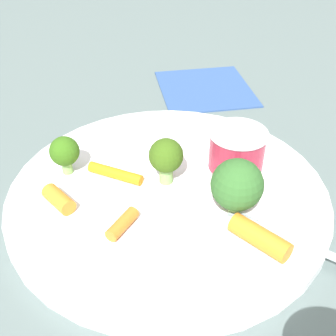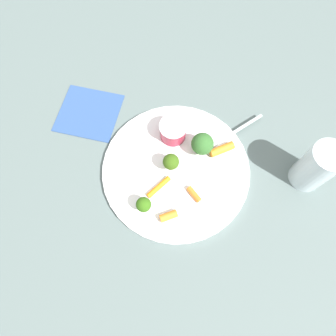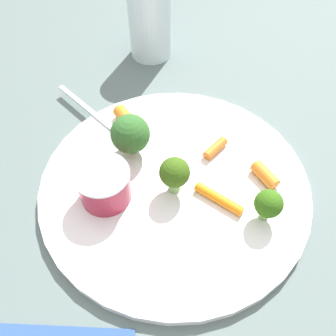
{
  "view_description": "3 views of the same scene",
  "coord_description": "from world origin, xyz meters",
  "px_view_note": "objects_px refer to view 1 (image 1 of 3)",
  "views": [
    {
      "loc": [
        0.31,
        -0.05,
        0.28
      ],
      "look_at": [
        -0.02,
        0.0,
        0.02
      ],
      "focal_mm": 44.62,
      "sensor_mm": 36.0,
      "label": 1
    },
    {
      "loc": [
        0.04,
        -0.23,
        0.61
      ],
      "look_at": [
        -0.02,
        -0.01,
        0.02
      ],
      "focal_mm": 32.43,
      "sensor_mm": 36.0,
      "label": 2
    },
    {
      "loc": [
        -0.24,
        -0.01,
        0.35
      ],
      "look_at": [
        0.0,
        0.01,
        0.03
      ],
      "focal_mm": 37.72,
      "sensor_mm": 36.0,
      "label": 3
    }
  ],
  "objects_px": {
    "carrot_stick_1": "(122,224)",
    "carrot_stick_2": "(59,199)",
    "fork": "(317,250)",
    "napkin": "(205,88)",
    "plate": "(168,193)",
    "carrot_stick_3": "(260,237)",
    "carrot_stick_0": "(115,173)",
    "broccoli_floret_0": "(65,152)",
    "broccoli_floret_1": "(166,157)",
    "broccoli_floret_2": "(237,185)",
    "sauce_cup": "(237,149)"
  },
  "relations": [
    {
      "from": "carrot_stick_1",
      "to": "carrot_stick_2",
      "type": "relative_size",
      "value": 1.01
    },
    {
      "from": "broccoli_floret_0",
      "to": "fork",
      "type": "bearing_deg",
      "value": 55.36
    },
    {
      "from": "fork",
      "to": "broccoli_floret_0",
      "type": "bearing_deg",
      "value": -124.64
    },
    {
      "from": "carrot_stick_0",
      "to": "broccoli_floret_2",
      "type": "bearing_deg",
      "value": 56.94
    },
    {
      "from": "carrot_stick_0",
      "to": "fork",
      "type": "relative_size",
      "value": 0.45
    },
    {
      "from": "fork",
      "to": "napkin",
      "type": "xyz_separation_m",
      "value": [
        -0.33,
        -0.02,
        -0.01
      ]
    },
    {
      "from": "carrot_stick_3",
      "to": "napkin",
      "type": "relative_size",
      "value": 0.39
    },
    {
      "from": "carrot_stick_3",
      "to": "carrot_stick_2",
      "type": "bearing_deg",
      "value": -114.69
    },
    {
      "from": "plate",
      "to": "sauce_cup",
      "type": "xyz_separation_m",
      "value": [
        -0.02,
        0.08,
        0.03
      ]
    },
    {
      "from": "sauce_cup",
      "to": "broccoli_floret_1",
      "type": "bearing_deg",
      "value": -79.93
    },
    {
      "from": "broccoli_floret_1",
      "to": "carrot_stick_2",
      "type": "bearing_deg",
      "value": -79.12
    },
    {
      "from": "carrot_stick_0",
      "to": "carrot_stick_2",
      "type": "distance_m",
      "value": 0.06
    },
    {
      "from": "broccoli_floret_2",
      "to": "carrot_stick_1",
      "type": "distance_m",
      "value": 0.11
    },
    {
      "from": "plate",
      "to": "sauce_cup",
      "type": "distance_m",
      "value": 0.08
    },
    {
      "from": "plate",
      "to": "carrot_stick_3",
      "type": "height_order",
      "value": "carrot_stick_3"
    },
    {
      "from": "plate",
      "to": "broccoli_floret_0",
      "type": "height_order",
      "value": "broccoli_floret_0"
    },
    {
      "from": "broccoli_floret_2",
      "to": "carrot_stick_3",
      "type": "height_order",
      "value": "broccoli_floret_2"
    },
    {
      "from": "plate",
      "to": "carrot_stick_2",
      "type": "height_order",
      "value": "carrot_stick_2"
    },
    {
      "from": "carrot_stick_2",
      "to": "carrot_stick_3",
      "type": "bearing_deg",
      "value": 65.31
    },
    {
      "from": "carrot_stick_2",
      "to": "broccoli_floret_2",
      "type": "bearing_deg",
      "value": 77.94
    },
    {
      "from": "broccoli_floret_0",
      "to": "sauce_cup",
      "type": "bearing_deg",
      "value": 84.18
    },
    {
      "from": "broccoli_floret_0",
      "to": "broccoli_floret_1",
      "type": "relative_size",
      "value": 0.85
    },
    {
      "from": "broccoli_floret_0",
      "to": "napkin",
      "type": "bearing_deg",
      "value": 134.54
    },
    {
      "from": "plate",
      "to": "carrot_stick_0",
      "type": "bearing_deg",
      "value": -116.91
    },
    {
      "from": "broccoli_floret_0",
      "to": "napkin",
      "type": "height_order",
      "value": "broccoli_floret_0"
    },
    {
      "from": "carrot_stick_2",
      "to": "napkin",
      "type": "relative_size",
      "value": 0.26
    },
    {
      "from": "broccoli_floret_0",
      "to": "napkin",
      "type": "relative_size",
      "value": 0.3
    },
    {
      "from": "sauce_cup",
      "to": "carrot_stick_2",
      "type": "distance_m",
      "value": 0.18
    },
    {
      "from": "broccoli_floret_0",
      "to": "broccoli_floret_2",
      "type": "xyz_separation_m",
      "value": [
        0.09,
        0.15,
        0.01
      ]
    },
    {
      "from": "carrot_stick_1",
      "to": "carrot_stick_2",
      "type": "height_order",
      "value": "carrot_stick_2"
    },
    {
      "from": "broccoli_floret_1",
      "to": "broccoli_floret_2",
      "type": "relative_size",
      "value": 0.88
    },
    {
      "from": "broccoli_floret_2",
      "to": "carrot_stick_2",
      "type": "relative_size",
      "value": 1.58
    },
    {
      "from": "napkin",
      "to": "sauce_cup",
      "type": "bearing_deg",
      "value": -4.73
    },
    {
      "from": "sauce_cup",
      "to": "carrot_stick_3",
      "type": "relative_size",
      "value": 1.11
    },
    {
      "from": "plate",
      "to": "carrot_stick_1",
      "type": "bearing_deg",
      "value": -44.77
    },
    {
      "from": "carrot_stick_3",
      "to": "napkin",
      "type": "bearing_deg",
      "value": 174.69
    },
    {
      "from": "carrot_stick_1",
      "to": "carrot_stick_2",
      "type": "bearing_deg",
      "value": -125.38
    },
    {
      "from": "fork",
      "to": "sauce_cup",
      "type": "bearing_deg",
      "value": -165.28
    },
    {
      "from": "broccoli_floret_0",
      "to": "broccoli_floret_1",
      "type": "height_order",
      "value": "broccoli_floret_1"
    },
    {
      "from": "fork",
      "to": "broccoli_floret_1",
      "type": "bearing_deg",
      "value": -135.86
    },
    {
      "from": "plate",
      "to": "carrot_stick_3",
      "type": "relative_size",
      "value": 5.85
    },
    {
      "from": "carrot_stick_0",
      "to": "fork",
      "type": "bearing_deg",
      "value": 51.61
    },
    {
      "from": "plate",
      "to": "fork",
      "type": "distance_m",
      "value": 0.15
    },
    {
      "from": "sauce_cup",
      "to": "broccoli_floret_2",
      "type": "height_order",
      "value": "broccoli_floret_2"
    },
    {
      "from": "sauce_cup",
      "to": "carrot_stick_2",
      "type": "height_order",
      "value": "sauce_cup"
    },
    {
      "from": "plate",
      "to": "carrot_stick_3",
      "type": "bearing_deg",
      "value": 36.48
    },
    {
      "from": "sauce_cup",
      "to": "carrot_stick_1",
      "type": "relative_size",
      "value": 1.67
    },
    {
      "from": "carrot_stick_1",
      "to": "fork",
      "type": "xyz_separation_m",
      "value": [
        0.05,
        0.16,
        -0.0
      ]
    },
    {
      "from": "broccoli_floret_0",
      "to": "plate",
      "type": "bearing_deg",
      "value": 66.59
    },
    {
      "from": "plate",
      "to": "carrot_stick_0",
      "type": "relative_size",
      "value": 5.33
    }
  ]
}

